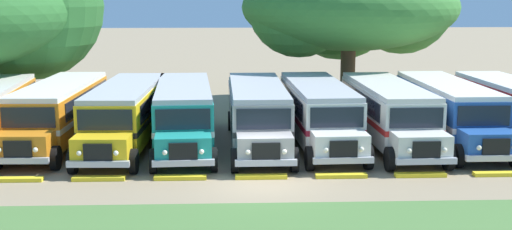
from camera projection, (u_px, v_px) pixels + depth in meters
ground_plane at (262, 182)px, 24.98m from camera, size 220.00×220.00×0.00m
parked_bus_slot_1 at (59, 110)px, 31.17m from camera, size 2.97×10.88×2.82m
parked_bus_slot_2 at (126, 112)px, 30.66m from camera, size 3.00×10.88×2.82m
parked_bus_slot_3 at (184, 112)px, 30.78m from camera, size 3.22×10.92×2.82m
parked_bus_slot_4 at (258, 112)px, 30.84m from camera, size 2.81×10.85×2.82m
parked_bus_slot_5 at (319, 110)px, 31.18m from camera, size 3.02×10.88×2.82m
parked_bus_slot_6 at (388, 111)px, 31.08m from camera, size 2.92×10.87×2.82m
parked_bus_slot_7 at (448, 109)px, 31.56m from camera, size 2.75×10.85×2.82m
curb_wheelstop_1 at (16, 179)px, 25.04m from camera, size 2.00×0.36×0.15m
curb_wheelstop_2 at (99, 179)px, 25.17m from camera, size 2.00×0.36×0.15m
curb_wheelstop_3 at (180, 178)px, 25.29m from camera, size 2.00×0.36×0.15m
curb_wheelstop_4 at (261, 177)px, 25.42m from camera, size 2.00×0.36×0.15m
curb_wheelstop_5 at (341, 176)px, 25.55m from camera, size 2.00×0.36×0.15m
curb_wheelstop_6 at (420, 175)px, 25.67m from camera, size 2.00×0.36×0.15m
curb_wheelstop_7 at (499, 174)px, 25.80m from camera, size 2.00×0.36×0.15m
broad_shade_tree at (349, 5)px, 40.29m from camera, size 13.26×13.21×10.11m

